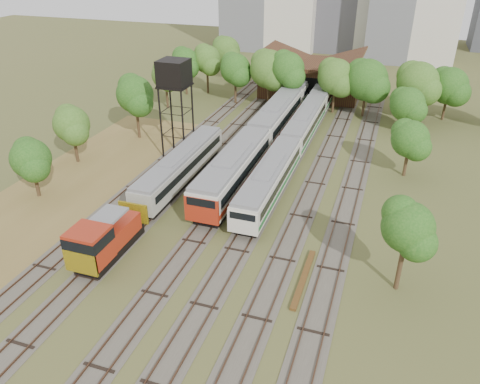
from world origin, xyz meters
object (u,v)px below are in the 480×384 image
(shunter_locomotive, at_px, (103,240))
(water_tower, at_px, (174,76))
(railcar_red_set, at_px, (257,141))
(railcar_green_set, at_px, (305,124))

(shunter_locomotive, xyz_separation_m, water_tower, (-3.46, 21.63, 7.88))
(shunter_locomotive, height_order, water_tower, water_tower)
(railcar_red_set, relative_size, railcar_green_set, 0.66)
(railcar_green_set, height_order, shunter_locomotive, shunter_locomotive)
(shunter_locomotive, distance_m, water_tower, 23.28)
(railcar_green_set, distance_m, water_tower, 18.77)
(railcar_red_set, relative_size, water_tower, 2.99)
(railcar_red_set, xyz_separation_m, shunter_locomotive, (-6.00, -23.66, -0.30))
(railcar_red_set, distance_m, shunter_locomotive, 24.41)
(railcar_red_set, bearing_deg, water_tower, -167.92)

